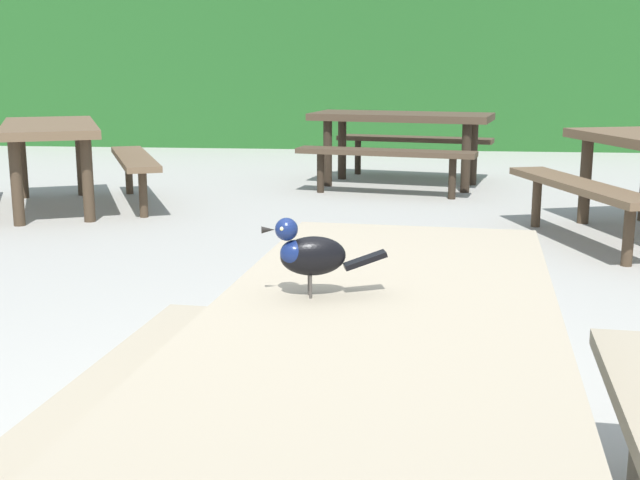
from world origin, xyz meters
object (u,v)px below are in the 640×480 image
Objects in this scene: bird_grackle at (308,253)px; picnic_table_mid_right at (50,145)px; picnic_table_foreground at (383,382)px; picnic_table_mid_left at (401,131)px.

picnic_table_mid_right is at bearing 119.35° from bird_grackle.
picnic_table_foreground and picnic_table_mid_left have the same top height.
bird_grackle is 0.13× the size of picnic_table_mid_right.
picnic_table_foreground is 0.83× the size of picnic_table_mid_right.
picnic_table_foreground is at bearing -12.75° from bird_grackle.
picnic_table_mid_right is at bearing -150.28° from picnic_table_mid_left.
picnic_table_foreground is 0.92× the size of picnic_table_mid_left.
bird_grackle is 5.78m from picnic_table_mid_right.
picnic_table_foreground is 5.89m from picnic_table_mid_right.
bird_grackle is at bearing 167.25° from picnic_table_foreground.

